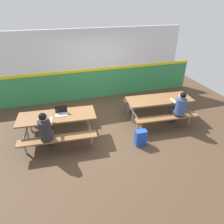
{
  "coord_description": "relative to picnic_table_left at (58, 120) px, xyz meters",
  "views": [
    {
      "loc": [
        -1.42,
        -4.88,
        3.46
      ],
      "look_at": [
        0.0,
        -0.06,
        0.55
      ],
      "focal_mm": 31.49,
      "sensor_mm": 36.0,
      "label": 1
    }
  ],
  "objects": [
    {
      "name": "backpack_dark",
      "position": [
        2.08,
        -0.92,
        -0.36
      ],
      "size": [
        0.3,
        0.22,
        0.44
      ],
      "color": "#1E47B2",
      "rests_on": "ground"
    },
    {
      "name": "accent_backdrop",
      "position": [
        1.57,
        2.37,
        0.67
      ],
      "size": [
        8.0,
        0.14,
        2.6
      ],
      "color": "#338C4C",
      "rests_on": "ground"
    },
    {
      "name": "picnic_table_right",
      "position": [
        3.14,
        0.13,
        0.0
      ],
      "size": [
        2.09,
        1.68,
        0.74
      ],
      "color": "brown",
      "rests_on": "ground"
    },
    {
      "name": "ground_plane",
      "position": [
        1.57,
        0.13,
        -0.59
      ],
      "size": [
        10.0,
        10.0,
        0.02
      ],
      "primitive_type": "cube",
      "color": "#4C3826"
    },
    {
      "name": "laptop_silver",
      "position": [
        0.13,
        0.03,
        0.21
      ],
      "size": [
        0.33,
        0.24,
        0.22
      ],
      "color": "silver",
      "rests_on": "picnic_table_left"
    },
    {
      "name": "picnic_table_left",
      "position": [
        0.0,
        0.0,
        0.0
      ],
      "size": [
        2.09,
        1.68,
        0.74
      ],
      "color": "brown",
      "rests_on": "ground"
    },
    {
      "name": "student_further",
      "position": [
        3.47,
        -0.45,
        0.13
      ],
      "size": [
        0.38,
        0.53,
        1.21
      ],
      "color": "#2D2D38",
      "rests_on": "ground"
    },
    {
      "name": "student_nearer",
      "position": [
        -0.29,
        -0.54,
        0.13
      ],
      "size": [
        0.38,
        0.53,
        1.21
      ],
      "color": "#2D2D38",
      "rests_on": "ground"
    }
  ]
}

